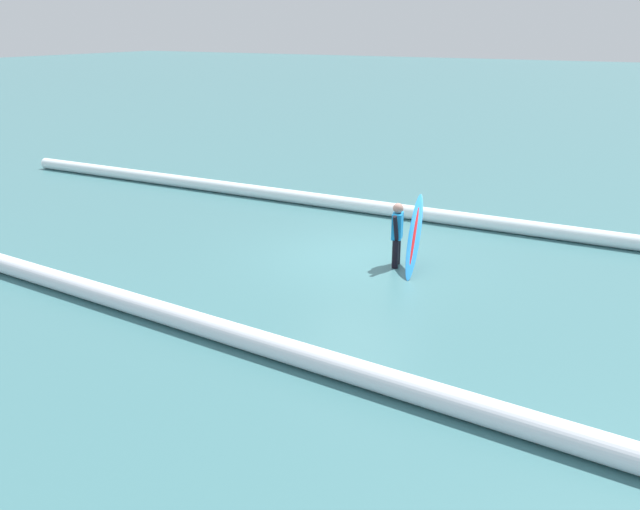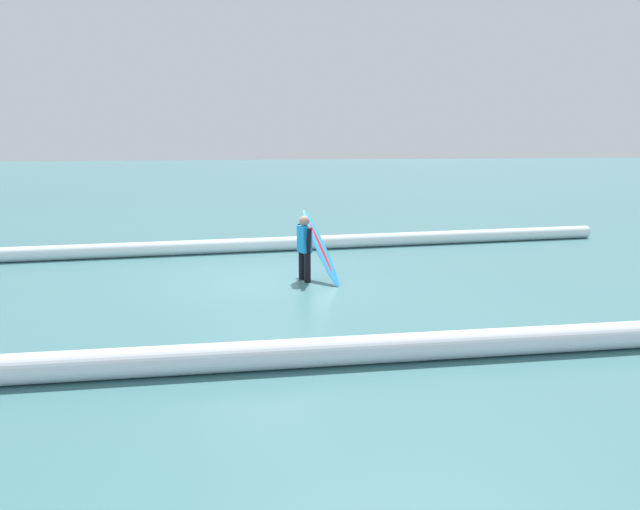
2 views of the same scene
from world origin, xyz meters
name	(u,v)px [view 1 (image 1 of 2)]	position (x,y,z in m)	size (l,w,h in m)	color
ground_plane	(359,257)	(0.00, 0.00, 0.00)	(182.02, 182.02, 0.00)	#3C6F74
surfer	(397,231)	(-0.93, 0.11, 0.77)	(0.28, 0.63, 1.38)	black
surfboard	(414,236)	(-1.29, 0.02, 0.70)	(0.66, 1.70, 1.43)	#268CE5
wave_crest_foreground	(354,205)	(1.79, -3.35, 0.19)	(0.37, 0.37, 24.47)	white
wave_crest_midground	(105,295)	(2.91, 4.65, 0.19)	(0.38, 0.38, 23.02)	silver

